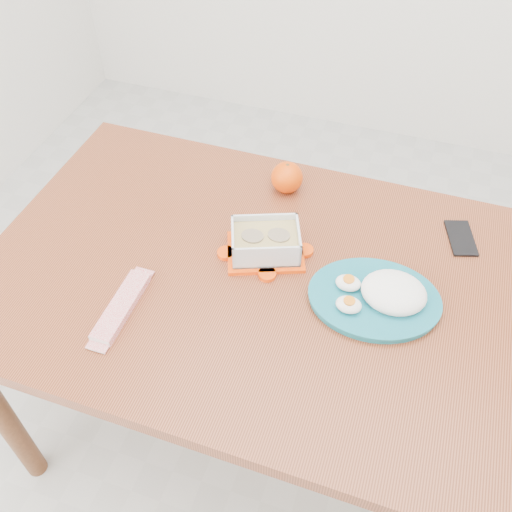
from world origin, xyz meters
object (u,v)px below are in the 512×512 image
(dining_table, at_px, (256,296))
(orange_fruit, at_px, (287,177))
(food_container, at_px, (266,242))
(rice_plate, at_px, (381,295))
(smartphone, at_px, (461,238))

(dining_table, height_order, orange_fruit, orange_fruit)
(food_container, height_order, rice_plate, rice_plate)
(dining_table, bearing_deg, orange_fruit, 93.60)
(rice_plate, bearing_deg, smartphone, 50.99)
(orange_fruit, xyz_separation_m, smartphone, (0.47, -0.04, -0.04))
(orange_fruit, xyz_separation_m, rice_plate, (0.31, -0.31, -0.02))
(dining_table, bearing_deg, rice_plate, 1.63)
(orange_fruit, bearing_deg, rice_plate, -44.62)
(orange_fruit, bearing_deg, dining_table, -86.74)
(food_container, bearing_deg, smartphone, 3.08)
(dining_table, xyz_separation_m, orange_fruit, (-0.02, 0.32, 0.13))
(dining_table, distance_m, food_container, 0.14)
(dining_table, bearing_deg, smartphone, 31.34)
(orange_fruit, height_order, smartphone, orange_fruit)
(food_container, relative_size, orange_fruit, 2.59)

